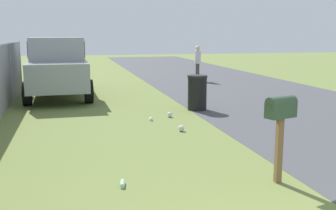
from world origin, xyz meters
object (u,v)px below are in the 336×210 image
object	(u,v)px
pickup_truck	(58,65)
mailbox	(281,114)
trash_bin	(197,93)
pedestrian	(198,61)

from	to	relation	value
pickup_truck	mailbox	bearing A→B (deg)	18.46
pickup_truck	trash_bin	bearing A→B (deg)	46.73
pedestrian	trash_bin	bearing A→B (deg)	106.02
mailbox	pedestrian	size ratio (longest dim) A/B	0.80
pickup_truck	trash_bin	xyz separation A→B (m)	(-3.62, -4.03, -0.59)
trash_bin	pickup_truck	bearing A→B (deg)	48.09
mailbox	trash_bin	size ratio (longest dim) A/B	1.29
mailbox	pickup_truck	bearing A→B (deg)	2.44
pickup_truck	pedestrian	distance (m)	7.13
mailbox	pickup_truck	size ratio (longest dim) A/B	0.23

